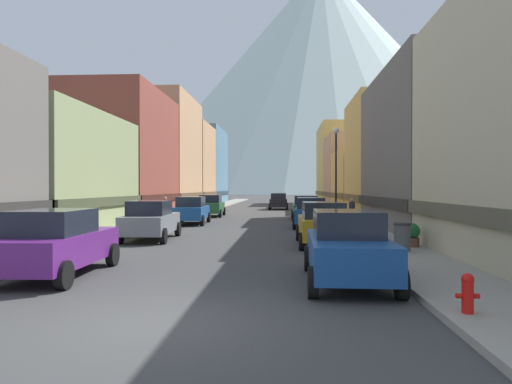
{
  "coord_description": "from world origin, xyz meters",
  "views": [
    {
      "loc": [
        2.24,
        -7.85,
        2.35
      ],
      "look_at": [
        -0.06,
        29.66,
        2.02
      ],
      "focal_mm": 32.61,
      "sensor_mm": 36.0,
      "label": 1
    }
  ],
  "objects_px": {
    "car_left_2": "(191,210)",
    "car_right_3": "(306,208)",
    "fire_hydrant_near": "(468,292)",
    "car_right_0": "(348,246)",
    "car_left_0": "(56,243)",
    "car_left_3": "(211,206)",
    "potted_plant_0": "(412,235)",
    "car_driving_0": "(279,201)",
    "pedestrian_0": "(165,209)",
    "pedestrian_1": "(352,213)",
    "streetlamp_right": "(336,161)",
    "car_right_2": "(311,212)",
    "car_right_1": "(323,223)",
    "trash_bin_right": "(402,237)",
    "car_left_1": "(151,220)"
  },
  "relations": [
    {
      "from": "car_right_3",
      "to": "streetlamp_right",
      "type": "distance_m",
      "value": 6.92
    },
    {
      "from": "car_right_3",
      "to": "pedestrian_0",
      "type": "bearing_deg",
      "value": -170.5
    },
    {
      "from": "fire_hydrant_near",
      "to": "car_right_0",
      "type": "bearing_deg",
      "value": 116.84
    },
    {
      "from": "car_driving_0",
      "to": "pedestrian_1",
      "type": "height_order",
      "value": "car_driving_0"
    },
    {
      "from": "car_right_1",
      "to": "car_left_3",
      "type": "bearing_deg",
      "value": 111.97
    },
    {
      "from": "car_left_2",
      "to": "car_left_3",
      "type": "bearing_deg",
      "value": 90.0
    },
    {
      "from": "trash_bin_right",
      "to": "pedestrian_0",
      "type": "height_order",
      "value": "pedestrian_0"
    },
    {
      "from": "car_driving_0",
      "to": "streetlamp_right",
      "type": "distance_m",
      "value": 22.77
    },
    {
      "from": "car_left_0",
      "to": "car_right_3",
      "type": "bearing_deg",
      "value": 71.25
    },
    {
      "from": "car_left_3",
      "to": "potted_plant_0",
      "type": "relative_size",
      "value": 5.05
    },
    {
      "from": "car_left_3",
      "to": "car_driving_0",
      "type": "relative_size",
      "value": 1.01
    },
    {
      "from": "trash_bin_right",
      "to": "pedestrian_1",
      "type": "xyz_separation_m",
      "value": [
        -0.1,
        11.43,
        0.23
      ]
    },
    {
      "from": "car_left_1",
      "to": "potted_plant_0",
      "type": "xyz_separation_m",
      "value": [
        10.8,
        -2.96,
        -0.3
      ]
    },
    {
      "from": "car_right_3",
      "to": "fire_hydrant_near",
      "type": "xyz_separation_m",
      "value": [
        1.65,
        -25.97,
        -0.37
      ]
    },
    {
      "from": "car_right_1",
      "to": "fire_hydrant_near",
      "type": "distance_m",
      "value": 10.84
    },
    {
      "from": "car_right_2",
      "to": "trash_bin_right",
      "type": "height_order",
      "value": "car_right_2"
    },
    {
      "from": "car_right_0",
      "to": "potted_plant_0",
      "type": "xyz_separation_m",
      "value": [
        3.2,
        6.08,
        -0.3
      ]
    },
    {
      "from": "car_driving_0",
      "to": "car_right_0",
      "type": "bearing_deg",
      "value": -86.77
    },
    {
      "from": "car_left_2",
      "to": "car_driving_0",
      "type": "bearing_deg",
      "value": 75.42
    },
    {
      "from": "car_left_3",
      "to": "potted_plant_0",
      "type": "height_order",
      "value": "car_left_3"
    },
    {
      "from": "car_left_1",
      "to": "car_driving_0",
      "type": "height_order",
      "value": "same"
    },
    {
      "from": "car_left_2",
      "to": "car_right_3",
      "type": "bearing_deg",
      "value": 30.59
    },
    {
      "from": "car_left_0",
      "to": "fire_hydrant_near",
      "type": "distance_m",
      "value": 9.93
    },
    {
      "from": "car_left_3",
      "to": "car_right_3",
      "type": "bearing_deg",
      "value": -25.13
    },
    {
      "from": "car_right_2",
      "to": "streetlamp_right",
      "type": "bearing_deg",
      "value": 22.61
    },
    {
      "from": "car_right_1",
      "to": "trash_bin_right",
      "type": "bearing_deg",
      "value": -45.07
    },
    {
      "from": "car_right_0",
      "to": "pedestrian_1",
      "type": "xyz_separation_m",
      "value": [
        2.45,
        16.32,
        -0.02
      ]
    },
    {
      "from": "car_left_3",
      "to": "pedestrian_0",
      "type": "bearing_deg",
      "value": -115.05
    },
    {
      "from": "car_right_3",
      "to": "car_right_2",
      "type": "bearing_deg",
      "value": -90.02
    },
    {
      "from": "car_left_3",
      "to": "car_right_1",
      "type": "xyz_separation_m",
      "value": [
        7.6,
        -18.83,
        0.0
      ]
    },
    {
      "from": "car_left_1",
      "to": "streetlamp_right",
      "type": "bearing_deg",
      "value": 40.03
    },
    {
      "from": "car_left_1",
      "to": "car_right_2",
      "type": "xyz_separation_m",
      "value": [
        7.59,
        7.04,
        0.0
      ]
    },
    {
      "from": "car_left_1",
      "to": "fire_hydrant_near",
      "type": "xyz_separation_m",
      "value": [
        9.25,
        -12.3,
        -0.37
      ]
    },
    {
      "from": "car_driving_0",
      "to": "pedestrian_0",
      "type": "distance_m",
      "value": 19.58
    },
    {
      "from": "car_right_2",
      "to": "car_right_1",
      "type": "bearing_deg",
      "value": -89.98
    },
    {
      "from": "car_right_3",
      "to": "trash_bin_right",
      "type": "xyz_separation_m",
      "value": [
        2.55,
        -17.83,
        -0.26
      ]
    },
    {
      "from": "car_right_0",
      "to": "pedestrian_1",
      "type": "bearing_deg",
      "value": 81.47
    },
    {
      "from": "car_left_2",
      "to": "car_right_2",
      "type": "relative_size",
      "value": 1.0
    },
    {
      "from": "pedestrian_1",
      "to": "fire_hydrant_near",
      "type": "bearing_deg",
      "value": -92.34
    },
    {
      "from": "car_left_0",
      "to": "pedestrian_1",
      "type": "xyz_separation_m",
      "value": [
        10.05,
        15.98,
        -0.02
      ]
    },
    {
      "from": "car_left_0",
      "to": "car_left_2",
      "type": "xyz_separation_m",
      "value": [
        0.0,
        17.89,
        0.0
      ]
    },
    {
      "from": "car_left_3",
      "to": "potted_plant_0",
      "type": "xyz_separation_m",
      "value": [
        10.8,
        -20.2,
        -0.3
      ]
    },
    {
      "from": "car_driving_0",
      "to": "pedestrian_0",
      "type": "height_order",
      "value": "car_driving_0"
    },
    {
      "from": "car_left_1",
      "to": "car_left_3",
      "type": "relative_size",
      "value": 1.01
    },
    {
      "from": "car_right_2",
      "to": "car_right_0",
      "type": "bearing_deg",
      "value": -89.99
    },
    {
      "from": "car_right_3",
      "to": "car_driving_0",
      "type": "relative_size",
      "value": 1.0
    },
    {
      "from": "car_left_3",
      "to": "car_driving_0",
      "type": "height_order",
      "value": "same"
    },
    {
      "from": "car_left_3",
      "to": "car_right_2",
      "type": "bearing_deg",
      "value": -53.33
    },
    {
      "from": "car_left_3",
      "to": "pedestrian_0",
      "type": "distance_m",
      "value": 5.79
    },
    {
      "from": "car_left_2",
      "to": "car_left_0",
      "type": "bearing_deg",
      "value": -90.0
    }
  ]
}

